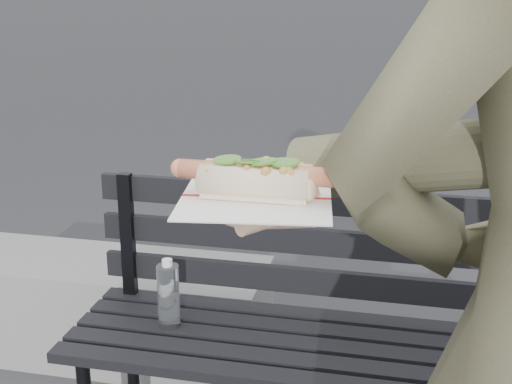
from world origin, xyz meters
TOP-DOWN VIEW (x-y plane):
  - park_bench at (-0.02, 1.01)m, footprint 1.50×0.44m
  - concrete_block at (-0.93, 1.52)m, footprint 1.20×0.40m
  - held_hotdog at (0.18, 0.08)m, footprint 0.64×0.30m

SIDE VIEW (x-z plane):
  - concrete_block at x=-0.93m, z-range 0.00..0.40m
  - park_bench at x=-0.02m, z-range 0.08..0.96m
  - held_hotdog at x=0.18m, z-range 1.15..1.34m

